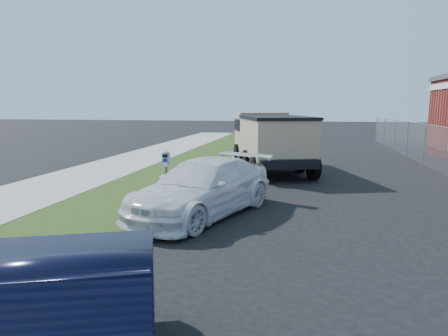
# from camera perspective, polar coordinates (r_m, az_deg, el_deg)

# --- Properties ---
(ground) EXTENTS (120.00, 120.00, 0.00)m
(ground) POSITION_cam_1_polar(r_m,az_deg,el_deg) (9.58, 7.15, -7.08)
(ground) COLOR black
(ground) RESTS_ON ground
(streetside) EXTENTS (6.12, 50.00, 0.15)m
(streetside) POSITION_cam_1_polar(r_m,az_deg,el_deg) (13.03, -17.44, -2.84)
(streetside) COLOR gray
(streetside) RESTS_ON ground
(parking_meter) EXTENTS (0.20, 0.14, 1.40)m
(parking_meter) POSITION_cam_1_polar(r_m,az_deg,el_deg) (9.88, -8.27, 0.18)
(parking_meter) COLOR #3F4247
(parking_meter) RESTS_ON ground
(white_wagon) EXTENTS (3.38, 4.95, 1.33)m
(white_wagon) POSITION_cam_1_polar(r_m,az_deg,el_deg) (9.74, -2.84, -2.72)
(white_wagon) COLOR white
(white_wagon) RESTS_ON ground
(dump_truck) EXTENTS (3.88, 6.32, 2.33)m
(dump_truck) POSITION_cam_1_polar(r_m,az_deg,el_deg) (16.52, 6.55, 4.28)
(dump_truck) COLOR black
(dump_truck) RESTS_ON ground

